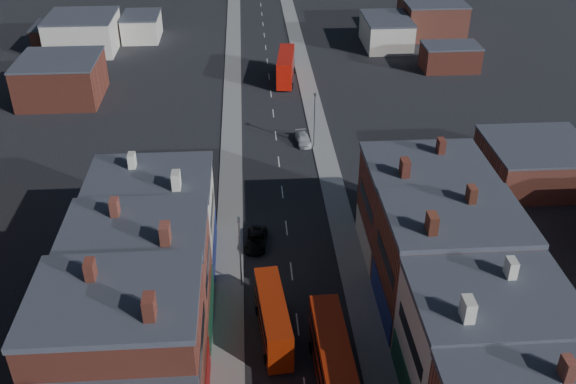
{
  "coord_description": "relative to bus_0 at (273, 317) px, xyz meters",
  "views": [
    {
      "loc": [
        -3.91,
        -20.76,
        41.75
      ],
      "look_at": [
        0.0,
        37.35,
        6.45
      ],
      "focal_mm": 40.0,
      "sensor_mm": 36.0,
      "label": 1
    }
  ],
  "objects": [
    {
      "name": "lamp_post_3",
      "position": [
        7.54,
        37.42,
        2.42
      ],
      "size": [
        0.25,
        0.7,
        8.12
      ],
      "color": "slate",
      "rests_on": "ground"
    },
    {
      "name": "pavement_west",
      "position": [
        -4.16,
        27.42,
        -2.23
      ],
      "size": [
        3.0,
        200.0,
        0.12
      ],
      "primitive_type": "cube",
      "color": "gray",
      "rests_on": "ground"
    },
    {
      "name": "bus_1",
      "position": [
        4.65,
        -5.68,
        0.3
      ],
      "size": [
        3.05,
        11.18,
        4.8
      ],
      "rotation": [
        0.0,
        0.0,
        0.03
      ],
      "color": "#A62309",
      "rests_on": "ground"
    },
    {
      "name": "bus_0",
      "position": [
        0.0,
        0.0,
        0.0
      ],
      "size": [
        3.14,
        9.98,
        4.24
      ],
      "rotation": [
        0.0,
        0.0,
        0.09
      ],
      "color": "#A32609",
      "rests_on": "ground"
    },
    {
      "name": "bus_2",
      "position": [
        5.21,
        63.24,
        0.35
      ],
      "size": [
        3.88,
        11.56,
        4.89
      ],
      "rotation": [
        0.0,
        0.0,
        -0.12
      ],
      "color": "red",
      "rests_on": "ground"
    },
    {
      "name": "lamp_post_2",
      "position": [
        -2.86,
        7.42,
        2.42
      ],
      "size": [
        0.25,
        0.7,
        8.12
      ],
      "color": "slate",
      "rests_on": "ground"
    },
    {
      "name": "car_3",
      "position": [
        6.14,
        38.72,
        -1.63
      ],
      "size": [
        2.29,
        4.72,
        1.32
      ],
      "primitive_type": "imported",
      "rotation": [
        0.0,
        0.0,
        0.1
      ],
      "color": "silver",
      "rests_on": "ground"
    },
    {
      "name": "pavement_east",
      "position": [
        8.84,
        27.42,
        -2.23
      ],
      "size": [
        3.0,
        200.0,
        0.12
      ],
      "primitive_type": "cube",
      "color": "gray",
      "rests_on": "ground"
    },
    {
      "name": "car_2",
      "position": [
        -1.23,
        14.34,
        -1.6
      ],
      "size": [
        2.83,
        5.16,
        1.37
      ],
      "primitive_type": "imported",
      "rotation": [
        0.0,
        0.0,
        -0.11
      ],
      "color": "black",
      "rests_on": "ground"
    }
  ]
}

